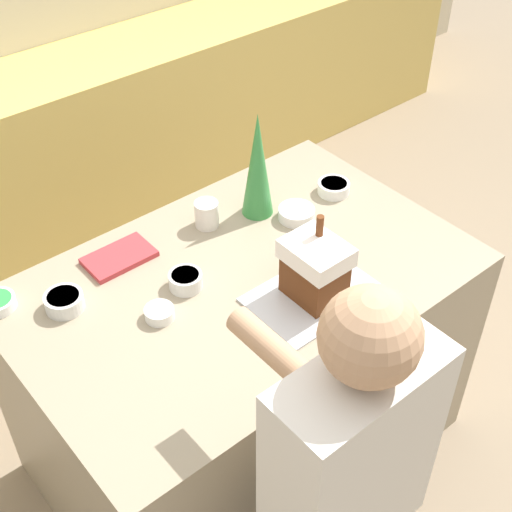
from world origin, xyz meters
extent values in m
plane|color=gray|center=(0.00, 0.00, 0.00)|extent=(12.00, 12.00, 0.00)
cube|color=#DBBC60|center=(0.00, 1.83, 0.46)|extent=(6.00, 0.60, 0.92)
cube|color=gray|center=(0.00, 0.00, 0.47)|extent=(1.53, 1.00, 0.93)
cube|color=silver|center=(0.12, -0.22, 0.94)|extent=(0.41, 0.29, 0.01)
cube|color=#5B2D14|center=(0.12, -0.22, 1.01)|extent=(0.14, 0.18, 0.14)
cube|color=white|center=(0.12, -0.22, 1.12)|extent=(0.16, 0.20, 0.06)
cylinder|color=#5B2D14|center=(0.16, -0.19, 1.18)|extent=(0.02, 0.02, 0.07)
cone|color=#33843D|center=(0.27, 0.25, 1.14)|extent=(0.12, 0.12, 0.41)
cylinder|color=silver|center=(-0.17, 0.08, 0.96)|extent=(0.11, 0.11, 0.05)
cylinder|color=brown|center=(-0.17, 0.08, 0.98)|extent=(0.09, 0.09, 0.01)
cylinder|color=white|center=(0.36, 0.12, 0.96)|extent=(0.13, 0.13, 0.04)
cylinder|color=yellow|center=(0.36, 0.12, 0.97)|extent=(0.11, 0.11, 0.01)
cylinder|color=white|center=(-0.32, 0.02, 0.95)|extent=(0.09, 0.09, 0.04)
cylinder|color=pink|center=(-0.32, 0.02, 0.97)|extent=(0.08, 0.08, 0.01)
cylinder|color=silver|center=(-0.52, 0.25, 0.96)|extent=(0.12, 0.12, 0.05)
cylinder|color=pink|center=(-0.52, 0.25, 0.98)|extent=(0.10, 0.10, 0.01)
cylinder|color=white|center=(0.58, 0.15, 0.96)|extent=(0.12, 0.12, 0.04)
cylinder|color=pink|center=(0.58, 0.15, 0.97)|extent=(0.10, 0.10, 0.01)
cube|color=#B23338|center=(-0.27, 0.34, 0.94)|extent=(0.23, 0.14, 0.02)
cylinder|color=white|center=(0.08, 0.30, 0.98)|extent=(0.09, 0.09, 0.10)
cube|color=silver|center=(-0.31, -0.79, 1.09)|extent=(0.42, 0.19, 0.62)
sphere|color=tan|center=(-0.31, -0.79, 1.51)|extent=(0.21, 0.21, 0.21)
cylinder|color=tan|center=(-0.31, -0.58, 1.23)|extent=(0.07, 0.42, 0.07)
camera|label=1|loc=(-1.09, -1.38, 2.53)|focal=50.00mm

